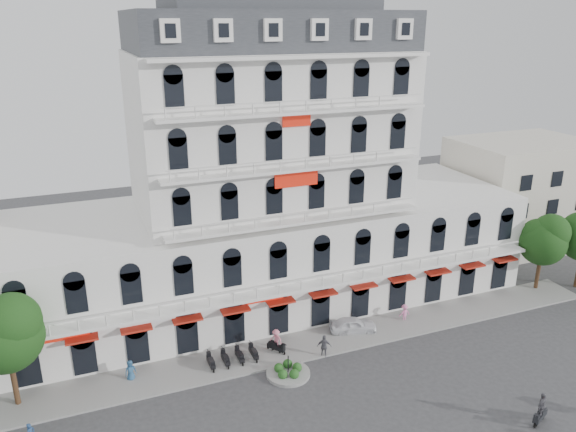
% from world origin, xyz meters
% --- Properties ---
extents(ground, '(120.00, 120.00, 0.00)m').
position_xyz_m(ground, '(0.00, 0.00, 0.00)').
color(ground, '#38383A').
rests_on(ground, ground).
extents(sidewalk, '(53.00, 4.00, 0.16)m').
position_xyz_m(sidewalk, '(0.00, 9.00, 0.08)').
color(sidewalk, gray).
rests_on(sidewalk, ground).
extents(main_building, '(45.00, 15.00, 25.80)m').
position_xyz_m(main_building, '(0.00, 18.00, 9.96)').
color(main_building, silver).
rests_on(main_building, ground).
extents(flank_building_east, '(14.00, 10.00, 12.00)m').
position_xyz_m(flank_building_east, '(30.00, 20.00, 6.00)').
color(flank_building_east, beige).
rests_on(flank_building_east, ground).
extents(traffic_island, '(3.20, 3.20, 1.60)m').
position_xyz_m(traffic_island, '(-3.00, 6.00, 0.26)').
color(traffic_island, gray).
rests_on(traffic_island, ground).
extents(parked_scooter_row, '(4.40, 1.80, 1.10)m').
position_xyz_m(parked_scooter_row, '(-6.35, 8.80, 0.00)').
color(parked_scooter_row, black).
rests_on(parked_scooter_row, ground).
extents(tree_west_inner, '(4.76, 4.76, 8.25)m').
position_xyz_m(tree_west_inner, '(-20.95, 9.48, 5.68)').
color(tree_west_inner, '#382314').
rests_on(tree_west_inner, ground).
extents(tree_east_inner, '(4.40, 4.37, 7.57)m').
position_xyz_m(tree_east_inner, '(24.05, 9.98, 5.21)').
color(tree_east_inner, '#382314').
rests_on(tree_east_inner, ground).
extents(parked_car, '(4.13, 2.52, 1.31)m').
position_xyz_m(parked_car, '(4.13, 9.50, 0.66)').
color(parked_car, white).
rests_on(parked_car, ground).
extents(rider_northeast, '(1.60, 0.93, 2.30)m').
position_xyz_m(rider_northeast, '(9.98, -4.69, 1.15)').
color(rider_northeast, black).
rests_on(rider_northeast, ground).
extents(rider_center, '(1.15, 1.46, 2.08)m').
position_xyz_m(rider_center, '(-2.84, 8.93, 1.09)').
color(rider_center, black).
rests_on(rider_center, ground).
extents(pedestrian_left, '(0.87, 0.65, 1.62)m').
position_xyz_m(pedestrian_left, '(-13.65, 9.50, 0.81)').
color(pedestrian_left, '#29537B').
rests_on(pedestrian_left, ground).
extents(pedestrian_mid, '(1.17, 0.87, 1.85)m').
position_xyz_m(pedestrian_mid, '(0.39, 7.12, 0.93)').
color(pedestrian_mid, '#5B5A62').
rests_on(pedestrian_mid, ground).
extents(pedestrian_right, '(1.01, 0.60, 1.54)m').
position_xyz_m(pedestrian_right, '(9.03, 9.50, 0.77)').
color(pedestrian_right, pink).
rests_on(pedestrian_right, ground).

